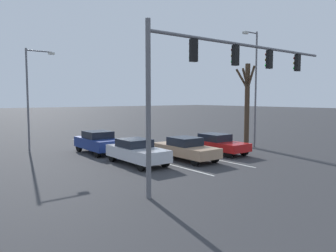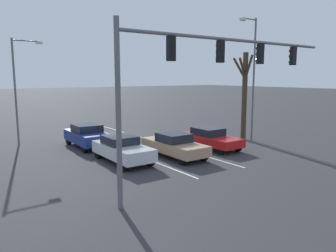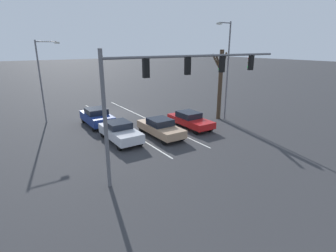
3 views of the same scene
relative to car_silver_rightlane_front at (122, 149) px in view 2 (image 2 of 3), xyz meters
name	(u,v)px [view 2 (image 2 of 3)]	position (x,y,z in m)	size (l,w,h in m)	color
ground_plane	(112,136)	(-3.15, -7.96, -0.77)	(240.00, 240.00, 0.00)	#333335
lane_stripe_left_divider	(151,140)	(-4.80, -4.50, -0.77)	(0.12, 18.93, 0.01)	silver
lane_stripe_center_divider	(112,145)	(-1.50, -4.50, -0.77)	(0.12, 18.93, 0.01)	silver
car_silver_rightlane_front	(122,149)	(0.00, 0.00, 0.00)	(1.87, 4.48, 1.49)	silver
car_red_leftlane_front	(210,138)	(-6.66, 0.14, -0.05)	(1.83, 4.72, 1.38)	red
car_tan_midlane_front	(174,145)	(-3.19, 0.72, -0.04)	(1.85, 4.74, 1.45)	tan
car_navy_rightlane_second	(87,135)	(0.09, -5.01, 0.05)	(1.94, 4.29, 1.59)	navy
traffic_signal_gantry	(208,66)	(-1.07, 5.95, 4.55)	(12.30, 0.37, 6.94)	slate
street_lamp_right_shoulder	(18,83)	(3.62, -8.65, 3.62)	(2.09, 0.24, 7.53)	slate
street_lamp_left_shoulder	(253,73)	(-10.94, 0.03, 4.38)	(1.68, 0.24, 9.11)	slate
bare_tree_near	(244,93)	(-10.80, -0.59, 2.89)	(1.45, 1.78, 6.68)	#423323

